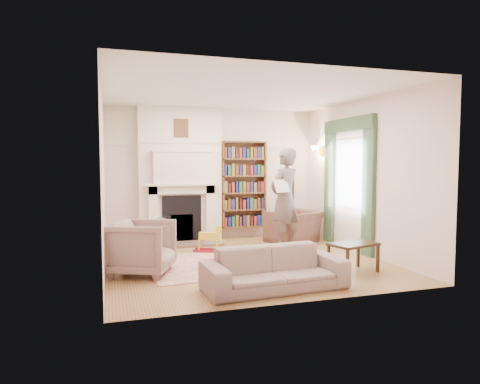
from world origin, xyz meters
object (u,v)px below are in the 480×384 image
object	(u,v)px
bookcase	(243,184)
coffee_table	(353,257)
paraffin_heater	(160,231)
armchair_reading	(293,226)
armchair_left	(142,247)
rocking_horse	(209,239)
sofa	(275,269)
man_reading	(285,199)

from	to	relation	value
bookcase	coffee_table	size ratio (longest dim) A/B	2.64
bookcase	paraffin_heater	distance (m)	2.08
armchair_reading	armchair_left	size ratio (longest dim) A/B	1.13
rocking_horse	coffee_table	bearing A→B (deg)	-24.59
paraffin_heater	rocking_horse	xyz separation A→B (m)	(0.78, -0.95, -0.03)
rocking_horse	bookcase	bearing A→B (deg)	74.51
bookcase	sofa	xyz separation A→B (m)	(-0.76, -3.79, -0.90)
rocking_horse	man_reading	bearing A→B (deg)	19.89
bookcase	armchair_reading	size ratio (longest dim) A/B	1.85
man_reading	armchair_reading	bearing A→B (deg)	-152.53
armchair_reading	rocking_horse	world-z (taller)	armchair_reading
sofa	paraffin_heater	xyz separation A→B (m)	(-1.08, 3.46, 0.00)
armchair_reading	paraffin_heater	distance (m)	2.73
bookcase	rocking_horse	world-z (taller)	bookcase
rocking_horse	paraffin_heater	bearing A→B (deg)	153.61
armchair_left	coffee_table	world-z (taller)	armchair_left
man_reading	rocking_horse	xyz separation A→B (m)	(-1.47, 0.12, -0.72)
coffee_table	paraffin_heater	size ratio (longest dim) A/B	1.27
man_reading	rocking_horse	size ratio (longest dim) A/B	3.47
man_reading	armchair_left	bearing A→B (deg)	-4.05
bookcase	man_reading	world-z (taller)	bookcase
sofa	coffee_table	size ratio (longest dim) A/B	2.68
sofa	paraffin_heater	size ratio (longest dim) A/B	3.41
armchair_reading	paraffin_heater	bearing A→B (deg)	-31.66
sofa	armchair_reading	bearing A→B (deg)	58.11
armchair_reading	coffee_table	world-z (taller)	armchair_reading
armchair_reading	coffee_table	xyz separation A→B (m)	(-0.15, -2.53, -0.10)
armchair_reading	armchair_left	world-z (taller)	armchair_left
armchair_left	bookcase	bearing A→B (deg)	-20.77
bookcase	man_reading	distance (m)	1.47
man_reading	coffee_table	size ratio (longest dim) A/B	2.77
rocking_horse	armchair_reading	bearing A→B (deg)	38.61
armchair_reading	armchair_left	xyz separation A→B (m)	(-3.21, -1.69, 0.08)
armchair_reading	rocking_horse	bearing A→B (deg)	-7.60
armchair_left	coffee_table	bearing A→B (deg)	-82.39
armchair_left	man_reading	world-z (taller)	man_reading
armchair_reading	man_reading	bearing A→B (deg)	31.44
paraffin_heater	armchair_reading	bearing A→B (deg)	-9.97
bookcase	coffee_table	bearing A→B (deg)	-78.15
bookcase	armchair_reading	xyz separation A→B (m)	(0.84, -0.80, -0.85)
coffee_table	paraffin_heater	distance (m)	3.93
bookcase	paraffin_heater	bearing A→B (deg)	-170.05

